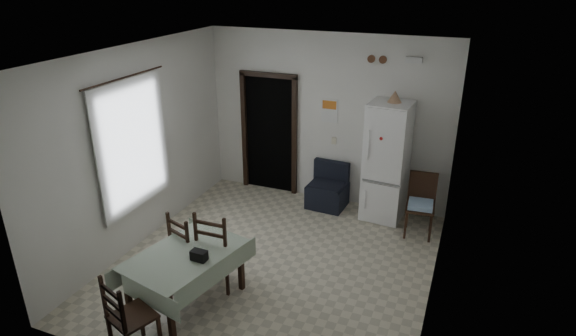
% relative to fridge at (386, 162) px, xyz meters
% --- Properties ---
extents(ground, '(4.50, 4.50, 0.00)m').
position_rel_fridge_xyz_m(ground, '(-1.12, -1.93, -0.97)').
color(ground, beige).
rests_on(ground, ground).
extents(ceiling, '(4.20, 4.50, 0.02)m').
position_rel_fridge_xyz_m(ceiling, '(-1.12, -1.93, 1.93)').
color(ceiling, white).
rests_on(ceiling, ground).
extents(wall_back, '(4.20, 0.02, 2.90)m').
position_rel_fridge_xyz_m(wall_back, '(-1.12, 0.32, 0.48)').
color(wall_back, white).
rests_on(wall_back, ground).
extents(wall_front, '(4.20, 0.02, 2.90)m').
position_rel_fridge_xyz_m(wall_front, '(-1.12, -4.18, 0.48)').
color(wall_front, white).
rests_on(wall_front, ground).
extents(wall_left, '(0.02, 4.50, 2.90)m').
position_rel_fridge_xyz_m(wall_left, '(-3.22, -1.93, 0.48)').
color(wall_left, white).
rests_on(wall_left, ground).
extents(wall_right, '(0.02, 4.50, 2.90)m').
position_rel_fridge_xyz_m(wall_right, '(0.98, -1.93, 0.48)').
color(wall_right, white).
rests_on(wall_right, ground).
extents(doorway, '(1.06, 0.52, 2.22)m').
position_rel_fridge_xyz_m(doorway, '(-2.17, 0.52, 0.09)').
color(doorway, black).
rests_on(doorway, ground).
extents(window_recess, '(0.10, 1.20, 1.60)m').
position_rel_fridge_xyz_m(window_recess, '(-3.27, -2.13, 0.58)').
color(window_recess, silver).
rests_on(window_recess, ground).
extents(curtain, '(0.02, 1.45, 1.85)m').
position_rel_fridge_xyz_m(curtain, '(-3.16, -2.13, 0.58)').
color(curtain, white).
rests_on(curtain, ground).
extents(curtain_rod, '(0.02, 1.60, 0.02)m').
position_rel_fridge_xyz_m(curtain_rod, '(-3.15, -2.13, 1.53)').
color(curtain_rod, black).
rests_on(curtain_rod, ground).
extents(calendar, '(0.28, 0.02, 0.40)m').
position_rel_fridge_xyz_m(calendar, '(-1.07, 0.31, 0.65)').
color(calendar, white).
rests_on(calendar, ground).
extents(calendar_image, '(0.24, 0.01, 0.14)m').
position_rel_fridge_xyz_m(calendar_image, '(-1.07, 0.30, 0.75)').
color(calendar_image, orange).
rests_on(calendar_image, ground).
extents(light_switch, '(0.08, 0.02, 0.12)m').
position_rel_fridge_xyz_m(light_switch, '(-0.97, 0.31, 0.13)').
color(light_switch, beige).
rests_on(light_switch, ground).
extents(vent_left, '(0.12, 0.03, 0.12)m').
position_rel_fridge_xyz_m(vent_left, '(-0.42, 0.30, 1.55)').
color(vent_left, brown).
rests_on(vent_left, ground).
extents(vent_right, '(0.12, 0.03, 0.12)m').
position_rel_fridge_xyz_m(vent_right, '(-0.24, 0.30, 1.55)').
color(vent_right, brown).
rests_on(vent_right, ground).
extents(emergency_light, '(0.25, 0.07, 0.09)m').
position_rel_fridge_xyz_m(emergency_light, '(0.23, 0.28, 1.58)').
color(emergency_light, white).
rests_on(emergency_light, ground).
extents(fridge, '(0.68, 0.68, 1.94)m').
position_rel_fridge_xyz_m(fridge, '(0.00, 0.00, 0.00)').
color(fridge, white).
rests_on(fridge, ground).
extents(tan_cone, '(0.23, 0.23, 0.18)m').
position_rel_fridge_xyz_m(tan_cone, '(0.03, 0.04, 1.06)').
color(tan_cone, tan).
rests_on(tan_cone, fridge).
extents(navy_seat, '(0.66, 0.64, 0.76)m').
position_rel_fridge_xyz_m(navy_seat, '(-0.96, 0.00, -0.59)').
color(navy_seat, black).
rests_on(navy_seat, ground).
extents(corner_chair, '(0.45, 0.45, 0.98)m').
position_rel_fridge_xyz_m(corner_chair, '(0.63, -0.39, -0.48)').
color(corner_chair, black).
rests_on(corner_chair, ground).
extents(dining_table, '(1.18, 1.54, 0.71)m').
position_rel_fridge_xyz_m(dining_table, '(-1.76, -3.13, -0.61)').
color(dining_table, '#9FB097').
rests_on(dining_table, ground).
extents(black_bag, '(0.19, 0.12, 0.12)m').
position_rel_fridge_xyz_m(black_bag, '(-1.53, -3.17, -0.20)').
color(black_bag, black).
rests_on(black_bag, dining_table).
extents(dining_chair_far_left, '(0.54, 0.54, 1.00)m').
position_rel_fridge_xyz_m(dining_chair_far_left, '(-1.98, -2.66, -0.47)').
color(dining_chair_far_left, black).
rests_on(dining_chair_far_left, ground).
extents(dining_chair_far_right, '(0.48, 0.48, 1.10)m').
position_rel_fridge_xyz_m(dining_chair_far_right, '(-1.59, -2.61, -0.42)').
color(dining_chair_far_right, black).
rests_on(dining_chair_far_right, ground).
extents(dining_chair_near_head, '(0.55, 0.55, 0.99)m').
position_rel_fridge_xyz_m(dining_chair_near_head, '(-1.82, -4.04, -0.47)').
color(dining_chair_near_head, black).
rests_on(dining_chair_near_head, ground).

